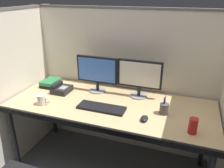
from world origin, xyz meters
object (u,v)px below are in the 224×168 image
at_px(desk, 110,109).
at_px(monitor_left, 97,72).
at_px(keyboard_main, 101,108).
at_px(pen_cup, 164,109).
at_px(desk_phone, 61,89).
at_px(coffee_mug, 42,100).
at_px(book_stack, 50,83).
at_px(soda_can, 193,126).
at_px(computer_mouse, 144,118).
at_px(monitor_right, 140,76).

bearing_deg(desk, monitor_left, 133.38).
xyz_separation_m(keyboard_main, pen_cup, (0.53, 0.10, 0.04)).
xyz_separation_m(desk_phone, coffee_mug, (-0.02, -0.30, 0.01)).
xyz_separation_m(monitor_left, book_stack, (-0.55, -0.04, -0.18)).
distance_m(desk_phone, book_stack, 0.23).
height_order(desk, coffee_mug, coffee_mug).
bearing_deg(pen_cup, soda_can, -42.20).
height_order(keyboard_main, book_stack, book_stack).
xyz_separation_m(desk, computer_mouse, (0.36, -0.17, 0.07)).
height_order(monitor_right, book_stack, monitor_right).
relative_size(keyboard_main, computer_mouse, 4.48).
height_order(monitor_left, book_stack, monitor_left).
distance_m(monitor_left, coffee_mug, 0.60).
bearing_deg(computer_mouse, desk, 155.23).
height_order(computer_mouse, soda_can, soda_can).
distance_m(desk, monitor_left, 0.42).
relative_size(desk_phone, coffee_mug, 1.51).
distance_m(desk_phone, soda_can, 1.34).
relative_size(computer_mouse, coffee_mug, 0.76).
distance_m(desk, soda_can, 0.77).
bearing_deg(keyboard_main, desk, 69.17).
height_order(computer_mouse, coffee_mug, coffee_mug).
relative_size(desk, monitor_left, 4.42).
height_order(desk_phone, coffee_mug, coffee_mug).
bearing_deg(desk, book_stack, 165.84).
distance_m(book_stack, pen_cup, 1.28).
relative_size(monitor_left, soda_can, 3.52).
distance_m(book_stack, soda_can, 1.56).
bearing_deg(monitor_right, pen_cup, -42.62).
distance_m(desk, book_stack, 0.80).
relative_size(desk, keyboard_main, 4.42).
bearing_deg(desk_phone, book_stack, 152.69).
xyz_separation_m(desk, monitor_left, (-0.22, 0.23, 0.27)).
xyz_separation_m(monitor_left, desk_phone, (-0.35, -0.14, -0.18)).
height_order(book_stack, pen_cup, pen_cup).
bearing_deg(monitor_left, book_stack, -175.85).
distance_m(monitor_right, book_stack, 1.00).
bearing_deg(book_stack, monitor_right, 3.36).
height_order(monitor_right, keyboard_main, monitor_right).
height_order(coffee_mug, pen_cup, pen_cup).
height_order(monitor_left, computer_mouse, monitor_left).
xyz_separation_m(computer_mouse, book_stack, (-1.13, 0.36, 0.02)).
distance_m(computer_mouse, book_stack, 1.19).
bearing_deg(computer_mouse, monitor_right, 109.22).
distance_m(book_stack, coffee_mug, 0.44).
relative_size(monitor_left, keyboard_main, 1.00).
bearing_deg(coffee_mug, pen_cup, 10.67).
height_order(desk, pen_cup, pen_cup).
bearing_deg(keyboard_main, monitor_right, 54.55).
xyz_separation_m(book_stack, pen_cup, (1.26, -0.20, 0.01)).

